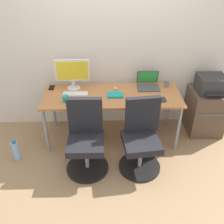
% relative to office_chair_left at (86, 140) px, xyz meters
% --- Properties ---
extents(ground_plane, '(5.28, 5.28, 0.00)m').
position_rel_office_chair_left_xyz_m(ground_plane, '(0.34, 0.61, -0.42)').
color(ground_plane, '#9E7A56').
extents(back_wall, '(4.40, 0.04, 2.60)m').
position_rel_office_chair_left_xyz_m(back_wall, '(0.34, 1.04, 0.88)').
color(back_wall, silver).
rests_on(back_wall, ground).
extents(desk, '(1.89, 0.70, 0.71)m').
position_rel_office_chair_left_xyz_m(desk, '(0.34, 0.61, 0.23)').
color(desk, '#B77542').
rests_on(desk, ground).
extents(office_chair_left, '(0.54, 0.54, 0.94)m').
position_rel_office_chair_left_xyz_m(office_chair_left, '(0.00, 0.00, 0.00)').
color(office_chair_left, black).
rests_on(office_chair_left, ground).
extents(office_chair_right, '(0.54, 0.54, 0.94)m').
position_rel_office_chair_left_xyz_m(office_chair_right, '(0.68, -0.00, 0.00)').
color(office_chair_right, black).
rests_on(office_chair_right, ground).
extents(side_cabinet, '(0.49, 0.53, 0.67)m').
position_rel_office_chair_left_xyz_m(side_cabinet, '(1.75, 0.74, -0.09)').
color(side_cabinet, brown).
rests_on(side_cabinet, ground).
extents(printer, '(0.38, 0.40, 0.24)m').
position_rel_office_chair_left_xyz_m(printer, '(1.75, 0.74, 0.37)').
color(printer, '#2D2D2D').
rests_on(printer, side_cabinet).
extents(water_bottle_on_floor, '(0.09, 0.09, 0.31)m').
position_rel_office_chair_left_xyz_m(water_bottle_on_floor, '(-0.95, 0.14, -0.28)').
color(water_bottle_on_floor, '#8CBFF2').
rests_on(water_bottle_on_floor, ground).
extents(desktop_monitor, '(0.48, 0.18, 0.43)m').
position_rel_office_chair_left_xyz_m(desktop_monitor, '(-0.20, 0.82, 0.54)').
color(desktop_monitor, silver).
rests_on(desktop_monitor, desk).
extents(open_laptop, '(0.31, 0.28, 0.22)m').
position_rel_office_chair_left_xyz_m(open_laptop, '(0.87, 0.83, 0.35)').
color(open_laptop, '#4C4C51').
rests_on(open_laptop, desk).
extents(keyboard_by_monitor, '(0.34, 0.12, 0.02)m').
position_rel_office_chair_left_xyz_m(keyboard_by_monitor, '(-0.16, 0.63, 0.30)').
color(keyboard_by_monitor, silver).
rests_on(keyboard_by_monitor, desk).
extents(keyboard_by_laptop, '(0.34, 0.12, 0.02)m').
position_rel_office_chair_left_xyz_m(keyboard_by_laptop, '(0.87, 0.44, 0.30)').
color(keyboard_by_laptop, '#2D2D2D').
rests_on(keyboard_by_laptop, desk).
extents(mouse_by_monitor, '(0.06, 0.10, 0.03)m').
position_rel_office_chair_left_xyz_m(mouse_by_monitor, '(0.01, 0.43, 0.31)').
color(mouse_by_monitor, '#B7B7B7').
rests_on(mouse_by_monitor, desk).
extents(mouse_by_laptop, '(0.06, 0.10, 0.03)m').
position_rel_office_chair_left_xyz_m(mouse_by_laptop, '(0.39, 0.77, 0.31)').
color(mouse_by_laptop, '#B7B7B7').
rests_on(mouse_by_laptop, desk).
extents(coffee_mug, '(0.08, 0.08, 0.09)m').
position_rel_office_chair_left_xyz_m(coffee_mug, '(-0.27, 0.43, 0.34)').
color(coffee_mug, teal).
rests_on(coffee_mug, desk).
extents(pen_cup, '(0.07, 0.07, 0.10)m').
position_rel_office_chair_left_xyz_m(pen_cup, '(1.13, 0.82, 0.34)').
color(pen_cup, slate).
rests_on(pen_cup, desk).
extents(phone_near_monitor, '(0.07, 0.14, 0.01)m').
position_rel_office_chair_left_xyz_m(phone_near_monitor, '(-0.52, 0.84, 0.30)').
color(phone_near_monitor, black).
rests_on(phone_near_monitor, desk).
extents(notebook, '(0.21, 0.15, 0.03)m').
position_rel_office_chair_left_xyz_m(notebook, '(0.38, 0.58, 0.30)').
color(notebook, teal).
rests_on(notebook, desk).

